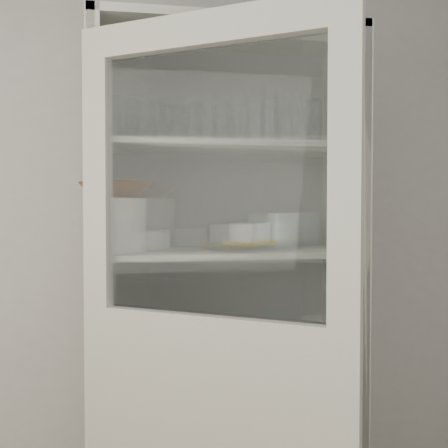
# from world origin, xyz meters

# --- Properties ---
(wall_back) EXTENTS (3.60, 0.02, 2.60)m
(wall_back) POSITION_xyz_m (0.00, 1.50, 1.30)
(wall_back) COLOR silver
(wall_back) RESTS_ON ground
(pantry_cabinet) EXTENTS (1.00, 0.45, 2.10)m
(pantry_cabinet) POSITION_xyz_m (0.20, 1.34, 0.94)
(pantry_cabinet) COLOR beige
(pantry_cabinet) RESTS_ON floor
(cupboard_door) EXTENTS (0.76, 0.55, 2.00)m
(cupboard_door) POSITION_xyz_m (0.07, 0.79, 0.87)
(cupboard_door) COLOR beige
(cupboard_door) RESTS_ON floor
(tumbler_0) EXTENTS (0.08, 0.08, 0.14)m
(tumbler_0) POSITION_xyz_m (-0.16, 1.12, 1.73)
(tumbler_0) COLOR silver
(tumbler_0) RESTS_ON shelf_glass
(tumbler_1) EXTENTS (0.09, 0.09, 0.15)m
(tumbler_1) POSITION_xyz_m (-0.21, 1.16, 1.74)
(tumbler_1) COLOR silver
(tumbler_1) RESTS_ON shelf_glass
(tumbler_2) EXTENTS (0.07, 0.07, 0.13)m
(tumbler_2) POSITION_xyz_m (0.17, 1.13, 1.72)
(tumbler_2) COLOR silver
(tumbler_2) RESTS_ON shelf_glass
(tumbler_3) EXTENTS (0.09, 0.09, 0.14)m
(tumbler_3) POSITION_xyz_m (0.30, 1.16, 1.73)
(tumbler_3) COLOR silver
(tumbler_3) RESTS_ON shelf_glass
(tumbler_4) EXTENTS (0.10, 0.10, 0.15)m
(tumbler_4) POSITION_xyz_m (0.35, 1.13, 1.73)
(tumbler_4) COLOR silver
(tumbler_4) RESTS_ON shelf_glass
(tumbler_5) EXTENTS (0.09, 0.09, 0.14)m
(tumbler_5) POSITION_xyz_m (0.39, 1.13, 1.73)
(tumbler_5) COLOR silver
(tumbler_5) RESTS_ON shelf_glass
(tumbler_6) EXTENTS (0.09, 0.09, 0.15)m
(tumbler_6) POSITION_xyz_m (0.50, 1.12, 1.74)
(tumbler_6) COLOR silver
(tumbler_6) RESTS_ON shelf_glass
(tumbler_7) EXTENTS (0.07, 0.07, 0.14)m
(tumbler_7) POSITION_xyz_m (-0.21, 1.29, 1.73)
(tumbler_7) COLOR silver
(tumbler_7) RESTS_ON shelf_glass
(tumbler_8) EXTENTS (0.09, 0.09, 0.15)m
(tumbler_8) POSITION_xyz_m (0.08, 1.26, 1.73)
(tumbler_8) COLOR silver
(tumbler_8) RESTS_ON shelf_glass
(tumbler_9) EXTENTS (0.09, 0.09, 0.15)m
(tumbler_9) POSITION_xyz_m (-0.04, 1.28, 1.73)
(tumbler_9) COLOR silver
(tumbler_9) RESTS_ON shelf_glass
(goblet_0) EXTENTS (0.08, 0.08, 0.18)m
(goblet_0) POSITION_xyz_m (0.03, 1.36, 1.75)
(goblet_0) COLOR silver
(goblet_0) RESTS_ON shelf_glass
(goblet_1) EXTENTS (0.08, 0.08, 0.18)m
(goblet_1) POSITION_xyz_m (0.10, 1.35, 1.75)
(goblet_1) COLOR silver
(goblet_1) RESTS_ON shelf_glass
(goblet_2) EXTENTS (0.08, 0.08, 0.17)m
(goblet_2) POSITION_xyz_m (0.28, 1.35, 1.75)
(goblet_2) COLOR silver
(goblet_2) RESTS_ON shelf_glass
(goblet_3) EXTENTS (0.07, 0.07, 0.17)m
(goblet_3) POSITION_xyz_m (0.60, 1.40, 1.74)
(goblet_3) COLOR silver
(goblet_3) RESTS_ON shelf_glass
(plate_stack_front) EXTENTS (0.22, 0.22, 0.13)m
(plate_stack_front) POSITION_xyz_m (-0.21, 1.22, 1.32)
(plate_stack_front) COLOR white
(plate_stack_front) RESTS_ON shelf_plates
(plate_stack_back) EXTENTS (0.23, 0.23, 0.07)m
(plate_stack_back) POSITION_xyz_m (-0.11, 1.41, 1.30)
(plate_stack_back) COLOR white
(plate_stack_back) RESTS_ON shelf_plates
(cream_bowl) EXTENTS (0.25, 0.25, 0.07)m
(cream_bowl) POSITION_xyz_m (-0.21, 1.22, 1.42)
(cream_bowl) COLOR white
(cream_bowl) RESTS_ON plate_stack_front
(terracotta_bowl) EXTENTS (0.32, 0.32, 0.06)m
(terracotta_bowl) POSITION_xyz_m (-0.21, 1.22, 1.49)
(terracotta_bowl) COLOR brown
(terracotta_bowl) RESTS_ON cream_bowl
(glass_platter) EXTENTS (0.39, 0.39, 0.02)m
(glass_platter) POSITION_xyz_m (0.30, 1.27, 1.27)
(glass_platter) COLOR silver
(glass_platter) RESTS_ON shelf_plates
(yellow_trivet) EXTENTS (0.20, 0.20, 0.01)m
(yellow_trivet) POSITION_xyz_m (0.30, 1.27, 1.29)
(yellow_trivet) COLOR #EEAE11
(yellow_trivet) RESTS_ON glass_platter
(white_ramekin) EXTENTS (0.18, 0.18, 0.07)m
(white_ramekin) POSITION_xyz_m (0.30, 1.27, 1.33)
(white_ramekin) COLOR white
(white_ramekin) RESTS_ON yellow_trivet
(grey_bowl_stack) EXTENTS (0.12, 0.12, 0.14)m
(grey_bowl_stack) POSITION_xyz_m (0.43, 1.27, 1.33)
(grey_bowl_stack) COLOR silver
(grey_bowl_stack) RESTS_ON shelf_plates
(mug_blue) EXTENTS (0.13, 0.13, 0.09)m
(mug_blue) POSITION_xyz_m (0.61, 1.21, 0.90)
(mug_blue) COLOR navy
(mug_blue) RESTS_ON shelf_mugs
(mug_teal) EXTENTS (0.12, 0.12, 0.09)m
(mug_teal) POSITION_xyz_m (0.30, 1.29, 0.91)
(mug_teal) COLOR teal
(mug_teal) RESTS_ON shelf_mugs
(mug_white) EXTENTS (0.13, 0.13, 0.10)m
(mug_white) POSITION_xyz_m (0.44, 1.15, 0.91)
(mug_white) COLOR white
(mug_white) RESTS_ON shelf_mugs
(teal_jar) EXTENTS (0.08, 0.08, 0.10)m
(teal_jar) POSITION_xyz_m (0.11, 1.29, 0.91)
(teal_jar) COLOR teal
(teal_jar) RESTS_ON shelf_mugs
(measuring_cups) EXTENTS (0.10, 0.10, 0.04)m
(measuring_cups) POSITION_xyz_m (-0.05, 1.18, 0.88)
(measuring_cups) COLOR silver
(measuring_cups) RESTS_ON shelf_mugs
(white_canister) EXTENTS (0.14, 0.14, 0.14)m
(white_canister) POSITION_xyz_m (-0.21, 1.32, 0.93)
(white_canister) COLOR white
(white_canister) RESTS_ON shelf_mugs
(tin_box) EXTENTS (0.23, 0.20, 0.06)m
(tin_box) POSITION_xyz_m (0.46, 1.28, 0.49)
(tin_box) COLOR gray
(tin_box) RESTS_ON shelf_bot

